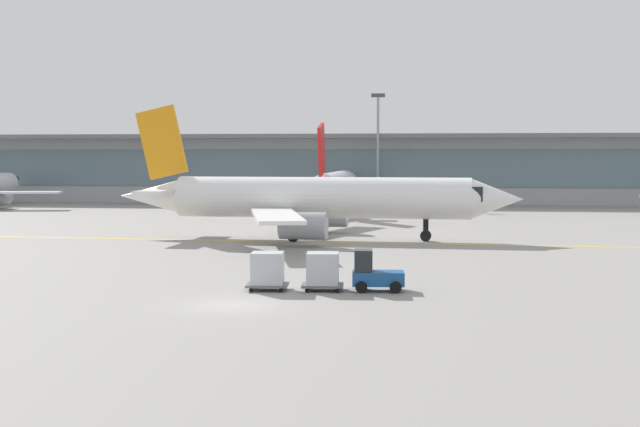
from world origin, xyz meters
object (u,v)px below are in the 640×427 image
Objects in this scene: gate_airplane_1 at (335,185)px; cargo_dolly_lead at (323,270)px; taxiing_regional_jet at (317,199)px; cargo_dolly_trailing at (267,270)px; baggage_tug at (374,273)px; apron_light_mast_1 at (378,145)px.

gate_airplane_1 is 62.52m from cargo_dolly_lead.
taxiing_regional_jet is 26.75m from cargo_dolly_trailing.
baggage_tug is 2.59m from cargo_dolly_lead.
gate_airplane_1 is 11.45× the size of baggage_tug.
taxiing_regional_jet reaches higher than cargo_dolly_trailing.
gate_airplane_1 is at bearing 88.38° from cargo_dolly_trailing.
baggage_tug is at bearing -0.00° from cargo_dolly_lead.
baggage_tug is at bearing -86.72° from apron_light_mast_1.
apron_light_mast_1 is at bearing 84.40° from cargo_dolly_trailing.
gate_airplane_1 is at bearing 93.32° from baggage_tug.
cargo_dolly_trailing is at bearing -90.94° from apron_light_mast_1.
gate_airplane_1 is at bearing -112.99° from apron_light_mast_1.
apron_light_mast_1 is (-4.17, 72.61, 7.22)m from baggage_tug.
cargo_dolly_trailing is 0.15× the size of apron_light_mast_1.
baggage_tug reaches higher than cargo_dolly_trailing.
gate_airplane_1 is at bearing 90.95° from cargo_dolly_lead.
taxiing_regional_jet is (2.40, -35.77, 0.20)m from gate_airplane_1.
cargo_dolly_lead is at bearing 180.00° from baggage_tug.
taxiing_regional_jet reaches higher than cargo_dolly_lead.
gate_airplane_1 is 13.94× the size of cargo_dolly_trailing.
cargo_dolly_trailing is at bearing 180.00° from baggage_tug.
baggage_tug is at bearing -0.00° from cargo_dolly_trailing.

